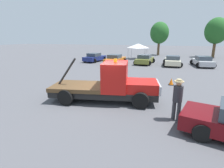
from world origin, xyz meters
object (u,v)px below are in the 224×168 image
Objects in this scene: parked_car_cream at (172,61)px; parked_car_olive at (145,59)px; traffic_cone at (171,82)px; parked_car_navy at (95,57)px; tree_left at (159,33)px; tree_center at (217,31)px; canopy_tent_white at (138,46)px; tow_truck at (110,85)px; person_near_truck at (178,96)px; parked_car_orange at (115,59)px; parked_car_silver at (203,61)px.

parked_car_olive is at bearing 82.72° from parked_car_cream.
parked_car_navy is at bearing 135.62° from traffic_cone.
tree_center is at bearing -10.03° from tree_left.
traffic_cone is at bearing 178.19° from parked_car_cream.
tree_left is at bearing 169.97° from tree_center.
parked_car_cream is 0.64× the size of tree_left.
canopy_tent_white is 0.40× the size of tree_center.
traffic_cone is at bearing -108.27° from tree_center.
tree_center is at bearing 71.73° from traffic_cone.
person_near_truck is at bearing -32.98° from tow_truck.
tow_truck reaches higher than parked_car_cream.
tree_center is 13.11× the size of traffic_cone.
tree_center reaches higher than parked_car_navy.
parked_car_olive is 17.31m from tree_center.
tow_truck is 15.78m from parked_car_cream.
parked_car_orange is 4.22m from parked_car_olive.
person_near_truck is 31.85m from tree_left.
parked_car_olive is 11.48m from traffic_cone.
parked_car_navy is 15.26m from parked_car_silver.
parked_car_olive is at bearing -71.32° from canopy_tent_white.
parked_car_navy is at bearing 93.84° from parked_car_olive.
tow_truck is 1.39× the size of parked_car_silver.
tow_truck reaches higher than parked_car_orange.
parked_car_orange and parked_car_cream have the same top height.
parked_car_olive is at bearing -132.03° from tree_center.
tow_truck is 6.01m from traffic_cone.
tree_center reaches higher than parked_car_olive.
tow_truck is 21.79m from canopy_tent_white.
tow_truck is 11.77× the size of traffic_cone.
parked_car_silver reaches higher than traffic_cone.
tow_truck reaches higher than traffic_cone.
parked_car_silver is at bearing -106.99° from tree_center.
parked_car_cream is at bearing -80.92° from parked_car_orange.
tree_center reaches higher than traffic_cone.
tree_left reaches higher than traffic_cone.
canopy_tent_white is (-5.73, 6.31, 1.62)m from parked_car_cream.
parked_car_olive is at bearing 79.66° from tow_truck.
parked_car_orange is 0.99× the size of parked_car_silver.
parked_car_navy reaches higher than traffic_cone.
person_near_truck is 0.41× the size of parked_car_olive.
canopy_tent_white reaches higher than tow_truck.
parked_car_cream is 3.77m from parked_car_silver.
parked_car_olive is 0.64× the size of tree_center.
canopy_tent_white is at bearing 84.86° from tow_truck.
parked_car_olive is 1.05× the size of parked_car_cream.
parked_car_olive and parked_car_cream have the same top height.
tree_left reaches higher than parked_car_olive.
parked_car_cream is at bearing -157.12° from person_near_truck.
parked_car_orange is at bearing -108.38° from tree_left.
parked_car_cream is 8.68m from canopy_tent_white.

